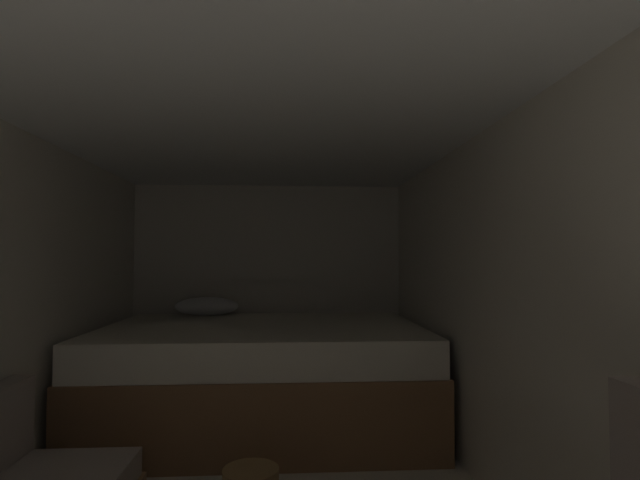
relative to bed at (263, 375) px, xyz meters
The scene contains 4 objects.
wall_back 1.14m from the bed, 89.72° to the left, with size 2.72×0.05×2.05m, color beige.
wall_right 2.23m from the bed, 51.32° to the right, with size 0.05×5.19×2.05m, color beige.
ceiling_slab 2.37m from the bed, 89.84° to the right, with size 2.72×5.19×0.05m, color white.
bed is the anchor object (origin of this frame).
Camera 1 is at (0.20, -0.49, 1.32)m, focal length 27.51 mm.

